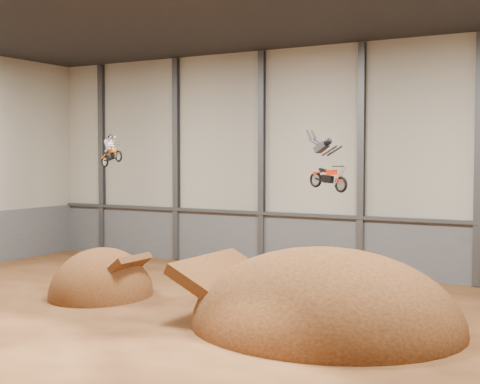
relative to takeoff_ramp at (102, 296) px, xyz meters
name	(u,v)px	position (x,y,z in m)	size (l,w,h in m)	color
floor	(173,323)	(6.41, -2.80, 0.00)	(40.00, 40.00, 0.00)	#4A2813
back_wall	(311,160)	(6.41, 12.20, 7.00)	(40.00, 0.10, 14.00)	#ACA899
lower_band_back	(310,244)	(6.41, 12.10, 1.75)	(39.80, 0.18, 3.50)	#595B62
steel_rail	(309,215)	(6.41, 11.95, 3.55)	(39.80, 0.35, 0.20)	#47494F
steel_column_0	(102,159)	(-10.26, 12.00, 7.00)	(0.40, 0.36, 13.90)	#47494F
steel_column_1	(176,159)	(-3.59, 12.00, 7.00)	(0.40, 0.36, 13.90)	#47494F
steel_column_2	(262,160)	(3.08, 12.00, 7.00)	(0.40, 0.36, 13.90)	#47494F
steel_column_3	(361,160)	(9.74, 12.00, 7.00)	(0.40, 0.36, 13.90)	#47494F
steel_column_4	(478,160)	(16.41, 12.00, 7.00)	(0.40, 0.36, 13.90)	#47494F
takeoff_ramp	(102,296)	(0.00, 0.00, 0.00)	(5.01, 5.78, 5.01)	#422310
landing_ramp	(325,327)	(12.40, -0.28, 0.00)	(11.65, 10.30, 6.72)	#422310
fmx_rider_a	(112,148)	(0.39, 0.49, 7.62)	(1.87, 0.71, 1.69)	#D55C13
fmx_rider_b	(328,161)	(11.67, 1.76, 6.98)	(3.01, 0.86, 2.58)	red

